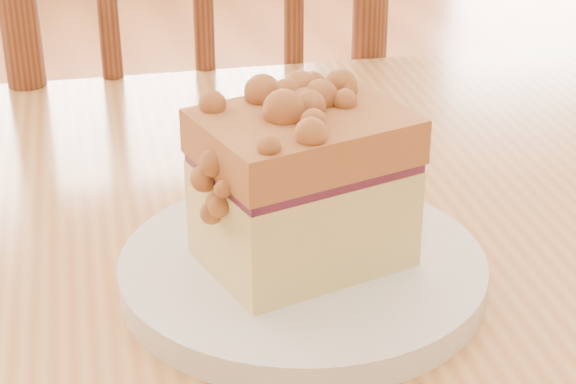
{
  "coord_description": "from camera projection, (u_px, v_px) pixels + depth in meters",
  "views": [
    {
      "loc": [
        -0.32,
        -0.28,
        1.08
      ],
      "look_at": [
        -0.15,
        0.26,
        0.8
      ],
      "focal_mm": 62.0,
      "sensor_mm": 36.0,
      "label": 1
    }
  ],
  "objects": [
    {
      "name": "plate",
      "position": [
        302.0,
        272.0,
        0.62
      ],
      "size": [
        0.23,
        0.23,
        0.02
      ],
      "color": "white",
      "rests_on": "cafe_table_main"
    },
    {
      "name": "cake_slice",
      "position": [
        303.0,
        178.0,
        0.59
      ],
      "size": [
        0.14,
        0.11,
        0.11
      ],
      "rotation": [
        0.0,
        0.0,
        0.21
      ],
      "color": "#FFE390",
      "rests_on": "plate"
    },
    {
      "name": "cafe_chair_main",
      "position": [
        189.0,
        236.0,
        1.24
      ],
      "size": [
        0.44,
        0.44,
        0.95
      ],
      "rotation": [
        0.0,
        0.0,
        3.11
      ],
      "color": "brown",
      "rests_on": "ground"
    }
  ]
}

